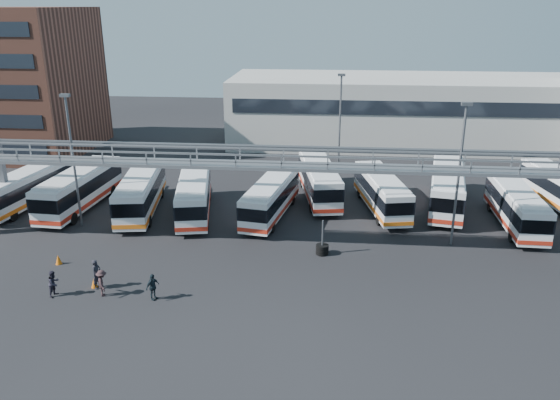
# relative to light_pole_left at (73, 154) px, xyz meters

# --- Properties ---
(ground) EXTENTS (140.00, 140.00, 0.00)m
(ground) POSITION_rel_light_pole_left_xyz_m (16.00, -8.00, -5.73)
(ground) COLOR black
(ground) RESTS_ON ground
(gantry) EXTENTS (51.40, 5.15, 7.10)m
(gantry) POSITION_rel_light_pole_left_xyz_m (16.00, -2.13, -0.22)
(gantry) COLOR gray
(gantry) RESTS_ON ground
(apartment_building) EXTENTS (18.00, 15.00, 16.00)m
(apartment_building) POSITION_rel_light_pole_left_xyz_m (-18.00, 22.00, 2.27)
(apartment_building) COLOR brown
(apartment_building) RESTS_ON ground
(warehouse) EXTENTS (42.00, 14.00, 8.00)m
(warehouse) POSITION_rel_light_pole_left_xyz_m (28.00, 30.00, -1.73)
(warehouse) COLOR #9E9E99
(warehouse) RESTS_ON ground
(light_pole_left) EXTENTS (0.70, 0.35, 10.21)m
(light_pole_left) POSITION_rel_light_pole_left_xyz_m (0.00, 0.00, 0.00)
(light_pole_left) COLOR #4C4F54
(light_pole_left) RESTS_ON ground
(light_pole_mid) EXTENTS (0.70, 0.35, 10.21)m
(light_pole_mid) POSITION_rel_light_pole_left_xyz_m (28.00, -1.00, 0.00)
(light_pole_mid) COLOR #4C4F54
(light_pole_mid) RESTS_ON ground
(light_pole_back) EXTENTS (0.70, 0.35, 10.21)m
(light_pole_back) POSITION_rel_light_pole_left_xyz_m (20.00, 14.00, 0.00)
(light_pole_back) COLOR #4C4F54
(light_pole_back) RESTS_ON ground
(bus_0) EXTENTS (3.55, 10.26, 3.05)m
(bus_0) POSITION_rel_light_pole_left_xyz_m (-6.41, 3.64, -4.04)
(bus_0) COLOR silver
(bus_0) RESTS_ON ground
(bus_1) EXTENTS (3.20, 11.02, 3.31)m
(bus_1) POSITION_rel_light_pole_left_xyz_m (-1.61, 3.59, -3.90)
(bus_1) COLOR silver
(bus_1) RESTS_ON ground
(bus_2) EXTENTS (4.07, 10.99, 3.26)m
(bus_2) POSITION_rel_light_pole_left_xyz_m (3.75, 3.34, -3.92)
(bus_2) COLOR silver
(bus_2) RESTS_ON ground
(bus_3) EXTENTS (4.31, 10.64, 3.15)m
(bus_3) POSITION_rel_light_pole_left_xyz_m (8.26, 3.15, -3.99)
(bus_3) COLOR silver
(bus_3) RESTS_ON ground
(bus_4) EXTENTS (3.96, 10.21, 3.03)m
(bus_4) POSITION_rel_light_pole_left_xyz_m (14.51, 3.23, -4.05)
(bus_4) COLOR silver
(bus_4) RESTS_ON ground
(bus_5) EXTENTS (4.24, 10.89, 3.23)m
(bus_5) POSITION_rel_light_pole_left_xyz_m (18.26, 7.93, -3.94)
(bus_5) COLOR silver
(bus_5) RESTS_ON ground
(bus_6) EXTENTS (4.16, 10.28, 3.04)m
(bus_6) POSITION_rel_light_pole_left_xyz_m (23.50, 5.53, -4.04)
(bus_6) COLOR silver
(bus_6) RESTS_ON ground
(bus_7) EXTENTS (4.62, 11.41, 3.38)m
(bus_7) POSITION_rel_light_pole_left_xyz_m (28.97, 6.55, -3.86)
(bus_7) COLOR silver
(bus_7) RESTS_ON ground
(bus_8) EXTENTS (2.54, 10.04, 3.03)m
(bus_8) POSITION_rel_light_pole_left_xyz_m (33.52, 2.97, -4.05)
(bus_8) COLOR silver
(bus_8) RESTS_ON ground
(pedestrian_a) EXTENTS (0.58, 0.76, 1.86)m
(pedestrian_a) POSITION_rel_light_pole_left_xyz_m (5.32, -9.53, -4.80)
(pedestrian_a) COLOR black
(pedestrian_a) RESTS_ON ground
(pedestrian_b) EXTENTS (0.77, 0.90, 1.61)m
(pedestrian_b) POSITION_rel_light_pole_left_xyz_m (3.17, -10.66, -4.92)
(pedestrian_b) COLOR #211E2A
(pedestrian_b) RESTS_ON ground
(pedestrian_c) EXTENTS (1.04, 1.22, 1.64)m
(pedestrian_c) POSITION_rel_light_pole_left_xyz_m (6.01, -10.41, -4.91)
(pedestrian_c) COLOR #312022
(pedestrian_c) RESTS_ON ground
(pedestrian_d) EXTENTS (0.82, 1.02, 1.62)m
(pedestrian_d) POSITION_rel_light_pole_left_xyz_m (9.10, -10.56, -4.92)
(pedestrian_d) COLOR black
(pedestrian_d) RESTS_ON ground
(cone_left) EXTENTS (0.48, 0.48, 0.63)m
(cone_left) POSITION_rel_light_pole_left_xyz_m (5.08, -9.50, -5.41)
(cone_left) COLOR #D5600B
(cone_left) RESTS_ON ground
(cone_right) EXTENTS (0.54, 0.54, 0.66)m
(cone_right) POSITION_rel_light_pole_left_xyz_m (1.40, -6.65, -5.40)
(cone_right) COLOR #D5600B
(cone_right) RESTS_ON ground
(tire_stack) EXTENTS (0.88, 0.88, 2.51)m
(tire_stack) POSITION_rel_light_pole_left_xyz_m (18.81, -3.50, -5.30)
(tire_stack) COLOR black
(tire_stack) RESTS_ON ground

